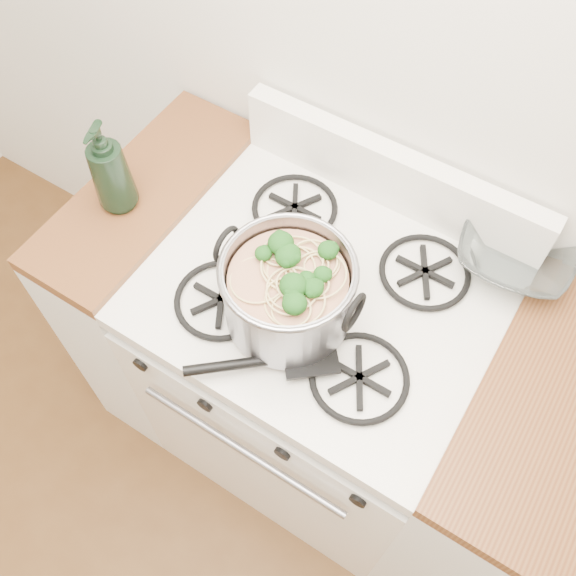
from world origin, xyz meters
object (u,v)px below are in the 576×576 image
(stock_pot, at_px, (288,292))
(glass_bowl, at_px, (514,256))
(gas_range, at_px, (315,376))
(spatula, at_px, (310,355))
(bottle, at_px, (109,167))

(stock_pot, height_order, glass_bowl, stock_pot)
(gas_range, distance_m, glass_bowl, 0.66)
(gas_range, bearing_deg, spatula, -68.21)
(spatula, bearing_deg, stock_pot, -164.11)
(gas_range, relative_size, bottle, 3.79)
(gas_range, relative_size, stock_pot, 3.07)
(gas_range, height_order, spatula, spatula)
(stock_pot, xyz_separation_m, spatula, (0.09, -0.06, -0.08))
(stock_pot, distance_m, spatula, 0.13)
(bottle, bearing_deg, spatula, -26.09)
(spatula, bearing_deg, gas_range, 161.28)
(spatula, xyz_separation_m, glass_bowl, (0.26, 0.44, 0.00))
(stock_pot, bearing_deg, spatula, -33.60)
(spatula, distance_m, bottle, 0.61)
(glass_bowl, xyz_separation_m, bottle, (-0.84, -0.34, 0.11))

